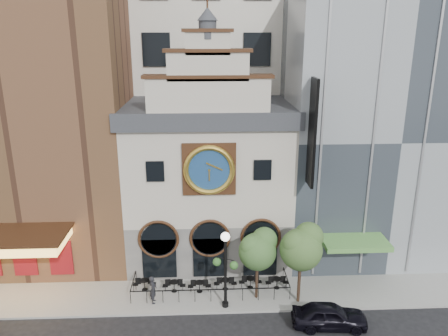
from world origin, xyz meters
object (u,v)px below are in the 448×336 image
bistro_3 (225,283)px  tree_right (302,246)px  bistro_2 (199,286)px  pedestrian (153,290)px  car_right (329,316)px  tree_left (258,248)px  bistro_0 (144,284)px  bistro_5 (277,282)px  lamppost (225,262)px  bistro_1 (174,285)px  bistro_4 (250,282)px

bistro_3 → tree_right: 6.22m
tree_right → bistro_3: bearing=162.0°
bistro_2 → pedestrian: bearing=-160.4°
car_right → tree_left: 5.95m
bistro_0 → tree_left: tree_left is taller
bistro_5 → tree_right: size_ratio=0.29×
bistro_2 → bistro_5: 5.41m
bistro_3 → pedestrian: 5.04m
bistro_0 → lamppost: bearing=-21.4°
car_right → lamppost: bearing=75.2°
bistro_1 → bistro_5: bearing=0.5°
bistro_2 → bistro_5: size_ratio=1.00×
bistro_0 → bistro_4: size_ratio=1.00×
bistro_5 → bistro_2: bearing=-177.8°
bistro_2 → lamppost: size_ratio=0.30×
bistro_4 → bistro_5: 1.85m
bistro_2 → bistro_3: 1.82m
car_right → bistro_2: bearing=68.1°
car_right → tree_left: bearing=56.8°
lamppost → bistro_0: bearing=-177.0°
bistro_5 → pedestrian: bearing=-171.3°
bistro_1 → bistro_3: size_ratio=1.00×
bistro_3 → bistro_5: bearing=-0.5°
bistro_0 → bistro_1: (2.07, -0.28, 0.00)m
bistro_0 → bistro_3: same height
bistro_2 → pedestrian: pedestrian is taller
bistro_2 → bistro_4: same height
bistro_3 → tree_left: (2.10, -1.02, 3.19)m
pedestrian → lamppost: bearing=-100.7°
lamppost → bistro_5: bearing=52.1°
bistro_5 → pedestrian: size_ratio=0.82×
tree_right → bistro_0: bearing=170.5°
bistro_4 → tree_left: 3.40m
lamppost → pedestrian: bearing=-163.6°
bistro_3 → car_right: (6.17, -4.13, 0.16)m
bistro_5 → tree_left: 3.66m
bistro_2 → tree_left: tree_left is taller
bistro_1 → car_right: bearing=-22.5°
bistro_0 → bistro_1: bearing=-7.8°
bistro_1 → tree_left: 6.55m
bistro_3 → bistro_4: size_ratio=1.00×
bistro_5 → lamppost: 5.05m
bistro_2 → bistro_3: (1.80, 0.24, 0.00)m
bistro_0 → pedestrian: size_ratio=0.82×
lamppost → tree_right: 5.01m
car_right → pedestrian: (-11.01, 2.81, 0.33)m
bistro_5 → car_right: car_right is taller
bistro_1 → bistro_3: 3.56m
bistro_1 → bistro_4: bearing=2.4°
bistro_4 → pedestrian: 6.77m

